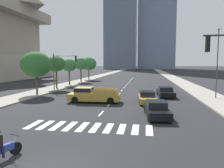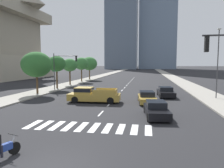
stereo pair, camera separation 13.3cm
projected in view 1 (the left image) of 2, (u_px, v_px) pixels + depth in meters
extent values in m
cube|color=gray|center=(193.00, 88.00, 36.13)|extent=(4.00, 260.00, 0.15)
cube|color=gray|center=(62.00, 86.00, 39.88)|extent=(4.00, 260.00, 0.15)
cube|color=silver|center=(34.00, 124.00, 14.90)|extent=(0.45, 2.21, 0.01)
cube|color=silver|center=(46.00, 125.00, 14.76)|extent=(0.45, 2.21, 0.01)
cube|color=silver|center=(58.00, 126.00, 14.62)|extent=(0.45, 2.21, 0.01)
cube|color=silver|center=(70.00, 126.00, 14.48)|extent=(0.45, 2.21, 0.01)
cube|color=silver|center=(83.00, 127.00, 14.34)|extent=(0.45, 2.21, 0.01)
cube|color=silver|center=(95.00, 127.00, 14.20)|extent=(0.45, 2.21, 0.01)
cube|color=silver|center=(108.00, 128.00, 14.06)|extent=(0.45, 2.21, 0.01)
cube|color=silver|center=(122.00, 129.00, 13.91)|extent=(0.45, 2.21, 0.01)
cube|color=silver|center=(135.00, 129.00, 13.77)|extent=(0.45, 2.21, 0.01)
cube|color=silver|center=(149.00, 130.00, 13.63)|extent=(0.45, 2.21, 0.01)
cube|color=silver|center=(101.00, 113.00, 18.20)|extent=(0.14, 2.00, 0.01)
cube|color=silver|center=(109.00, 105.00, 22.13)|extent=(0.14, 2.00, 0.01)
cube|color=silver|center=(115.00, 98.00, 26.06)|extent=(0.14, 2.00, 0.01)
cube|color=silver|center=(119.00, 94.00, 29.99)|extent=(0.14, 2.00, 0.01)
cube|color=silver|center=(122.00, 90.00, 33.93)|extent=(0.14, 2.00, 0.01)
cube|color=silver|center=(124.00, 88.00, 37.86)|extent=(0.14, 2.00, 0.01)
cube|color=silver|center=(126.00, 85.00, 41.79)|extent=(0.14, 2.00, 0.01)
cube|color=silver|center=(128.00, 84.00, 45.72)|extent=(0.14, 2.00, 0.01)
cube|color=silver|center=(129.00, 82.00, 49.65)|extent=(0.14, 2.00, 0.01)
cube|color=silver|center=(130.00, 81.00, 53.59)|extent=(0.14, 2.00, 0.01)
cube|color=silver|center=(131.00, 79.00, 57.52)|extent=(0.14, 2.00, 0.01)
cube|color=silver|center=(132.00, 78.00, 61.45)|extent=(0.14, 2.00, 0.01)
cube|color=silver|center=(133.00, 78.00, 65.38)|extent=(0.14, 2.00, 0.01)
cylinder|color=black|center=(16.00, 148.00, 9.95)|extent=(0.30, 0.61, 0.60)
cube|color=navy|center=(0.00, 150.00, 9.24)|extent=(0.60, 1.26, 0.32)
cylinder|color=#B2B2B7|center=(14.00, 143.00, 9.84)|extent=(0.16, 0.32, 0.67)
cylinder|color=black|center=(14.00, 135.00, 9.84)|extent=(0.68, 0.25, 0.04)
cylinder|color=black|center=(3.00, 152.00, 9.16)|extent=(0.15, 0.15, 0.55)
cube|color=#B28E38|center=(94.00, 97.00, 23.43)|extent=(5.81, 2.04, 0.75)
cube|color=#B28E38|center=(84.00, 90.00, 23.51)|extent=(1.89, 1.80, 0.70)
cube|color=black|center=(84.00, 90.00, 23.51)|extent=(1.91, 1.84, 0.39)
cube|color=#B28E38|center=(104.00, 93.00, 22.30)|extent=(2.42, 0.14, 0.55)
cube|color=#B28E38|center=(107.00, 90.00, 24.10)|extent=(2.42, 0.14, 0.55)
cube|color=#B28E38|center=(116.00, 92.00, 23.04)|extent=(0.12, 1.83, 0.55)
cylinder|color=black|center=(75.00, 100.00, 22.87)|extent=(0.77, 0.28, 0.76)
cylinder|color=black|center=(79.00, 97.00, 24.55)|extent=(0.77, 0.28, 0.76)
cylinder|color=black|center=(111.00, 101.00, 22.35)|extent=(0.77, 0.28, 0.76)
cylinder|color=black|center=(113.00, 98.00, 24.03)|extent=(0.77, 0.28, 0.76)
cube|color=#B28E38|center=(147.00, 99.00, 23.07)|extent=(2.16, 4.45, 0.58)
cube|color=black|center=(147.00, 94.00, 23.23)|extent=(1.73, 2.07, 0.54)
cylinder|color=black|center=(156.00, 103.00, 21.58)|extent=(0.28, 0.66, 0.64)
cylinder|color=black|center=(141.00, 102.00, 21.68)|extent=(0.28, 0.66, 0.64)
cylinder|color=black|center=(153.00, 98.00, 24.49)|extent=(0.28, 0.66, 0.64)
cylinder|color=black|center=(139.00, 98.00, 24.59)|extent=(0.28, 0.66, 0.64)
cube|color=black|center=(165.00, 93.00, 27.41)|extent=(2.13, 4.50, 0.63)
cube|color=black|center=(165.00, 89.00, 27.58)|extent=(1.76, 2.07, 0.48)
cylinder|color=black|center=(174.00, 96.00, 25.86)|extent=(0.26, 0.65, 0.64)
cylinder|color=black|center=(160.00, 96.00, 26.03)|extent=(0.26, 0.65, 0.64)
cylinder|color=black|center=(170.00, 93.00, 28.83)|extent=(0.26, 0.65, 0.64)
cylinder|color=black|center=(158.00, 93.00, 29.00)|extent=(0.26, 0.65, 0.64)
cube|color=black|center=(157.00, 111.00, 17.02)|extent=(2.11, 4.37, 0.60)
cube|color=black|center=(156.00, 104.00, 17.17)|extent=(1.68, 2.04, 0.50)
cylinder|color=black|center=(170.00, 118.00, 15.56)|extent=(0.28, 0.66, 0.64)
cylinder|color=black|center=(149.00, 117.00, 15.65)|extent=(0.28, 0.66, 0.64)
cylinder|color=black|center=(163.00, 109.00, 18.41)|extent=(0.28, 0.66, 0.64)
cylinder|color=black|center=(145.00, 109.00, 18.50)|extent=(0.28, 0.66, 0.64)
cube|color=black|center=(208.00, 44.00, 11.54)|extent=(0.20, 0.28, 0.90)
sphere|color=red|center=(208.00, 38.00, 11.51)|extent=(0.18, 0.18, 0.18)
sphere|color=orange|center=(208.00, 44.00, 11.54)|extent=(0.18, 0.18, 0.18)
sphere|color=green|center=(207.00, 49.00, 11.57)|extent=(0.18, 0.18, 0.18)
cylinder|color=#333335|center=(54.00, 72.00, 33.58)|extent=(0.14, 0.14, 5.80)
cylinder|color=#333335|center=(65.00, 56.00, 33.03)|extent=(3.98, 0.10, 0.10)
cube|color=black|center=(76.00, 59.00, 32.80)|extent=(0.20, 0.28, 0.90)
sphere|color=red|center=(76.00, 57.00, 32.77)|extent=(0.18, 0.18, 0.18)
sphere|color=orange|center=(76.00, 59.00, 32.80)|extent=(0.18, 0.18, 0.18)
sphere|color=green|center=(76.00, 61.00, 32.83)|extent=(0.18, 0.18, 0.18)
cube|color=#19662D|center=(54.00, 71.00, 33.57)|extent=(0.60, 0.04, 0.18)
cylinder|color=#3F3F42|center=(217.00, 64.00, 25.20)|extent=(0.12, 0.12, 8.15)
ellipsoid|color=beige|center=(219.00, 29.00, 24.79)|extent=(0.50, 0.24, 0.20)
cylinder|color=#4C3823|center=(37.00, 85.00, 29.19)|extent=(0.28, 0.28, 2.40)
ellipsoid|color=#2D662D|center=(36.00, 64.00, 28.92)|extent=(4.14, 4.14, 3.52)
cylinder|color=#4C3823|center=(57.00, 80.00, 35.62)|extent=(0.28, 0.28, 2.91)
ellipsoid|color=#2D662D|center=(56.00, 64.00, 35.37)|extent=(3.10, 3.10, 2.64)
cylinder|color=#4C3823|center=(69.00, 78.00, 41.69)|extent=(0.28, 0.28, 2.71)
ellipsoid|color=#387538|center=(69.00, 65.00, 41.44)|extent=(2.99, 2.99, 2.54)
cylinder|color=#4C3823|center=(81.00, 75.00, 49.14)|extent=(0.28, 0.28, 2.85)
ellipsoid|color=#387538|center=(81.00, 64.00, 48.87)|extent=(3.34, 3.34, 2.84)
cylinder|color=#4C3823|center=(89.00, 75.00, 55.95)|extent=(0.28, 0.28, 2.53)
ellipsoid|color=#387538|center=(89.00, 64.00, 55.67)|extent=(4.15, 4.15, 3.53)
cube|color=slate|center=(121.00, 3.00, 169.74)|extent=(24.70, 26.72, 106.19)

